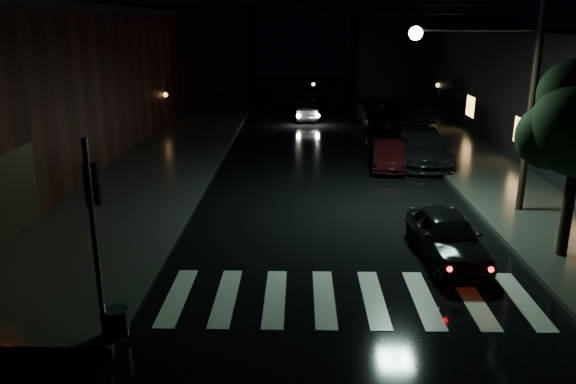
# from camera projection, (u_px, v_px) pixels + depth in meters

# --- Properties ---
(ground) EXTENTS (120.00, 120.00, 0.00)m
(ground) POSITION_uv_depth(u_px,v_px,m) (223.00, 307.00, 13.24)
(ground) COLOR black
(ground) RESTS_ON ground
(sidewalk_left) EXTENTS (6.00, 44.00, 0.15)m
(sidewalk_left) POSITION_uv_depth(u_px,v_px,m) (157.00, 162.00, 26.71)
(sidewalk_left) COLOR #282826
(sidewalk_left) RESTS_ON ground
(sidewalk_right) EXTENTS (4.00, 44.00, 0.15)m
(sidewalk_right) POSITION_uv_depth(u_px,v_px,m) (474.00, 163.00, 26.41)
(sidewalk_right) COLOR #282826
(sidewalk_right) RESTS_ON ground
(building_left) EXTENTS (10.00, 36.00, 7.00)m
(building_left) POSITION_uv_depth(u_px,v_px,m) (22.00, 84.00, 27.76)
(building_left) COLOR black
(building_left) RESTS_ON ground
(building_far_left) EXTENTS (14.00, 10.00, 8.00)m
(building_far_left) POSITION_uv_depth(u_px,v_px,m) (181.00, 48.00, 55.32)
(building_far_left) COLOR black
(building_far_left) RESTS_ON ground
(building_far_right) EXTENTS (14.00, 10.00, 7.00)m
(building_far_right) POSITION_uv_depth(u_px,v_px,m) (425.00, 53.00, 54.98)
(building_far_right) COLOR black
(building_far_right) RESTS_ON ground
(crosswalk) EXTENTS (9.00, 3.00, 0.01)m
(crosswalk) POSITION_uv_depth(u_px,v_px,m) (349.00, 298.00, 13.65)
(crosswalk) COLOR beige
(crosswalk) RESTS_ON ground
(signal_pole_corner) EXTENTS (0.68, 0.61, 4.20)m
(signal_pole_corner) POSITION_uv_depth(u_px,v_px,m) (107.00, 273.00, 11.43)
(signal_pole_corner) COLOR slate
(signal_pole_corner) RESTS_ON ground
(utility_pole) EXTENTS (4.92, 0.44, 8.00)m
(utility_pole) POSITION_uv_depth(u_px,v_px,m) (514.00, 81.00, 18.42)
(utility_pole) COLOR black
(utility_pole) RESTS_ON ground
(parked_car_a) EXTENTS (1.90, 4.12, 1.37)m
(parked_car_a) POSITION_uv_depth(u_px,v_px,m) (447.00, 236.00, 15.79)
(parked_car_a) COLOR black
(parked_car_a) RESTS_ON ground
(parked_car_b) EXTENTS (1.87, 4.10, 1.30)m
(parked_car_b) POSITION_uv_depth(u_px,v_px,m) (389.00, 154.00, 25.63)
(parked_car_b) COLOR black
(parked_car_b) RESTS_ON ground
(parked_car_c) EXTENTS (2.69, 5.80, 1.64)m
(parked_car_c) POSITION_uv_depth(u_px,v_px,m) (423.00, 147.00, 26.44)
(parked_car_c) COLOR black
(parked_car_c) RESTS_ON ground
(parked_car_d) EXTENTS (2.91, 6.00, 1.65)m
(parked_car_d) POSITION_uv_depth(u_px,v_px,m) (383.00, 114.00, 35.85)
(parked_car_d) COLOR black
(parked_car_d) RESTS_ON ground
(oncoming_car) EXTENTS (1.91, 4.24, 1.35)m
(oncoming_car) POSITION_uv_depth(u_px,v_px,m) (304.00, 110.00, 38.38)
(oncoming_car) COLOR black
(oncoming_car) RESTS_ON ground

